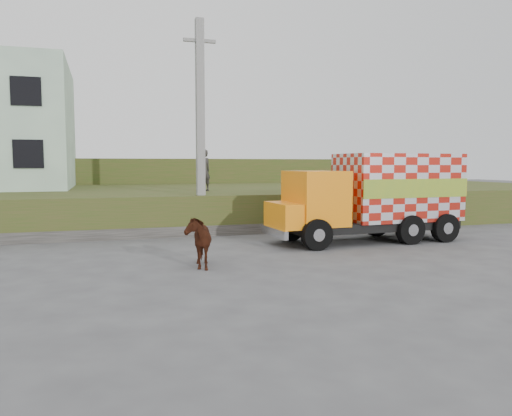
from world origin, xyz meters
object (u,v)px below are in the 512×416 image
object	(u,v)px
utility_pole	(200,126)
cargo_truck	(375,196)
cow	(197,241)
pedestrian	(204,170)

from	to	relation	value
utility_pole	cargo_truck	world-z (taller)	utility_pole
utility_pole	cargo_truck	distance (m)	6.88
cow	pedestrian	world-z (taller)	pedestrian
utility_pole	pedestrian	bearing A→B (deg)	76.65
pedestrian	cargo_truck	bearing A→B (deg)	105.24
cargo_truck	cow	size ratio (longest dim) A/B	4.23
utility_pole	cow	world-z (taller)	utility_pole
utility_pole	pedestrian	xyz separation A→B (m)	(0.67, 2.84, -1.67)
cow	cargo_truck	bearing A→B (deg)	26.83
cow	utility_pole	bearing A→B (deg)	84.18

